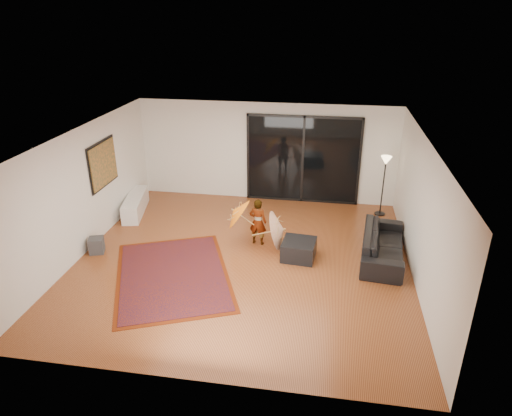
% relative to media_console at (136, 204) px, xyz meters
% --- Properties ---
extents(floor, '(7.00, 7.00, 0.00)m').
position_rel_media_console_xyz_m(floor, '(3.25, -1.98, -0.23)').
color(floor, '#9A522A').
rests_on(floor, ground).
extents(ceiling, '(7.00, 7.00, 0.00)m').
position_rel_media_console_xyz_m(ceiling, '(3.25, -1.98, 2.47)').
color(ceiling, white).
rests_on(ceiling, wall_back).
extents(wall_back, '(7.00, 0.00, 7.00)m').
position_rel_media_console_xyz_m(wall_back, '(3.25, 1.52, 1.12)').
color(wall_back, silver).
rests_on(wall_back, floor).
extents(wall_front, '(7.00, 0.00, 7.00)m').
position_rel_media_console_xyz_m(wall_front, '(3.25, -5.48, 1.12)').
color(wall_front, silver).
rests_on(wall_front, floor).
extents(wall_left, '(0.00, 7.00, 7.00)m').
position_rel_media_console_xyz_m(wall_left, '(-0.25, -1.98, 1.12)').
color(wall_left, silver).
rests_on(wall_left, floor).
extents(wall_right, '(0.00, 7.00, 7.00)m').
position_rel_media_console_xyz_m(wall_right, '(6.75, -1.98, 1.12)').
color(wall_right, silver).
rests_on(wall_right, floor).
extents(sliding_door, '(3.06, 0.07, 2.40)m').
position_rel_media_console_xyz_m(sliding_door, '(4.25, 1.49, 0.97)').
color(sliding_door, black).
rests_on(sliding_door, wall_back).
extents(painting, '(0.04, 1.28, 1.08)m').
position_rel_media_console_xyz_m(painting, '(-0.21, -0.98, 1.42)').
color(painting, black).
rests_on(painting, wall_left).
extents(media_console, '(0.75, 1.70, 0.46)m').
position_rel_media_console_xyz_m(media_console, '(0.00, 0.00, 0.00)').
color(media_console, white).
rests_on(media_console, floor).
extents(speaker, '(0.39, 0.39, 0.35)m').
position_rel_media_console_xyz_m(speaker, '(0.00, -2.17, -0.05)').
color(speaker, '#424244').
rests_on(speaker, floor).
extents(persian_rug, '(3.20, 3.68, 0.02)m').
position_rel_media_console_xyz_m(persian_rug, '(1.96, -2.82, -0.22)').
color(persian_rug, '#591D07').
rests_on(persian_rug, floor).
extents(sofa, '(1.07, 2.23, 0.63)m').
position_rel_media_console_xyz_m(sofa, '(6.20, -1.38, 0.09)').
color(sofa, black).
rests_on(sofa, floor).
extents(ottoman, '(0.76, 0.76, 0.40)m').
position_rel_media_console_xyz_m(ottoman, '(4.42, -1.68, -0.03)').
color(ottoman, black).
rests_on(ottoman, floor).
extents(floor_lamp, '(0.27, 0.27, 1.58)m').
position_rel_media_console_xyz_m(floor_lamp, '(6.35, 0.91, 1.02)').
color(floor_lamp, black).
rests_on(floor_lamp, floor).
extents(child, '(0.43, 0.32, 1.09)m').
position_rel_media_console_xyz_m(child, '(3.44, -1.18, 0.32)').
color(child, '#999999').
rests_on(child, floor).
extents(parasol_orange, '(0.58, 0.76, 0.85)m').
position_rel_media_console_xyz_m(parasol_orange, '(2.89, -1.23, 0.51)').
color(parasol_orange, orange).
rests_on(parasol_orange, child).
extents(parasol_white, '(0.53, 0.90, 0.92)m').
position_rel_media_console_xyz_m(parasol_white, '(4.04, -1.33, 0.28)').
color(parasol_white, white).
rests_on(parasol_white, floor).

